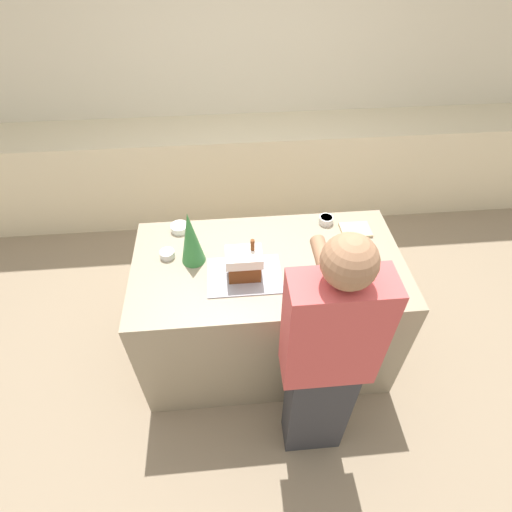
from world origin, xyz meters
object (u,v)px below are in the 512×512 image
at_px(gingerbread_house, 244,264).
at_px(candy_bowl_near_tray_left, 326,220).
at_px(candy_bowl_beside_tree, 180,227).
at_px(person, 326,362).
at_px(candy_bowl_front_corner, 167,254).
at_px(cookbook, 355,230).
at_px(candy_bowl_center_rear, 348,248).
at_px(baking_tray, 244,275).
at_px(decorative_tree, 191,238).

distance_m(gingerbread_house, candy_bowl_near_tray_left, 0.75).
bearing_deg(candy_bowl_beside_tree, person, -53.19).
height_order(candy_bowl_front_corner, candy_bowl_near_tray_left, candy_bowl_near_tray_left).
distance_m(candy_bowl_beside_tree, cookbook, 1.18).
bearing_deg(candy_bowl_center_rear, candy_bowl_near_tray_left, 105.91).
distance_m(baking_tray, candy_bowl_front_corner, 0.51).
distance_m(gingerbread_house, candy_bowl_center_rear, 0.70).
relative_size(baking_tray, candy_bowl_center_rear, 3.26).
bearing_deg(cookbook, baking_tray, -155.99).
bearing_deg(cookbook, candy_bowl_beside_tree, 174.55).
bearing_deg(candy_bowl_beside_tree, baking_tray, -48.40).
bearing_deg(gingerbread_house, candy_bowl_front_corner, 156.28).
bearing_deg(gingerbread_house, candy_bowl_near_tray_left, 37.18).
height_order(decorative_tree, candy_bowl_center_rear, decorative_tree).
bearing_deg(gingerbread_house, candy_bowl_center_rear, 13.47).
bearing_deg(candy_bowl_near_tray_left, baking_tray, -142.83).
xyz_separation_m(gingerbread_house, cookbook, (0.77, 0.34, -0.09)).
bearing_deg(gingerbread_house, person, -57.43).
bearing_deg(baking_tray, candy_bowl_center_rear, 13.48).
bearing_deg(cookbook, person, -113.09).
distance_m(candy_bowl_front_corner, cookbook, 1.25).
xyz_separation_m(gingerbread_house, candy_bowl_front_corner, (-0.47, 0.21, -0.08)).
xyz_separation_m(gingerbread_house, candy_bowl_beside_tree, (-0.41, 0.46, -0.08)).
distance_m(gingerbread_house, cookbook, 0.85).
xyz_separation_m(baking_tray, candy_bowl_near_tray_left, (0.59, 0.45, 0.02)).
distance_m(gingerbread_house, candy_bowl_beside_tree, 0.62).
distance_m(candy_bowl_beside_tree, person, 1.31).
height_order(candy_bowl_front_corner, person, person).
distance_m(candy_bowl_near_tray_left, cookbook, 0.21).
relative_size(gingerbread_house, candy_bowl_front_corner, 2.74).
height_order(baking_tray, candy_bowl_near_tray_left, candy_bowl_near_tray_left).
height_order(decorative_tree, candy_bowl_near_tray_left, decorative_tree).
height_order(decorative_tree, candy_bowl_front_corner, decorative_tree).
bearing_deg(candy_bowl_near_tray_left, cookbook, -30.27).
distance_m(candy_bowl_beside_tree, candy_bowl_near_tray_left, 1.00).
height_order(baking_tray, person, person).
height_order(decorative_tree, cookbook, decorative_tree).
bearing_deg(candy_bowl_near_tray_left, candy_bowl_beside_tree, 179.57).
height_order(candy_bowl_front_corner, cookbook, candy_bowl_front_corner).
distance_m(candy_bowl_front_corner, person, 1.16).
relative_size(decorative_tree, candy_bowl_beside_tree, 3.10).
bearing_deg(baking_tray, candy_bowl_beside_tree, 131.60).
relative_size(gingerbread_house, candy_bowl_near_tray_left, 2.56).
height_order(candy_bowl_front_corner, candy_bowl_beside_tree, same).
xyz_separation_m(candy_bowl_near_tray_left, cookbook, (0.18, -0.11, -0.02)).
distance_m(baking_tray, gingerbread_house, 0.10).
bearing_deg(person, decorative_tree, 132.25).
bearing_deg(candy_bowl_center_rear, cookbook, 61.75).
height_order(candy_bowl_front_corner, candy_bowl_center_rear, candy_bowl_front_corner).
height_order(candy_bowl_center_rear, person, person).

